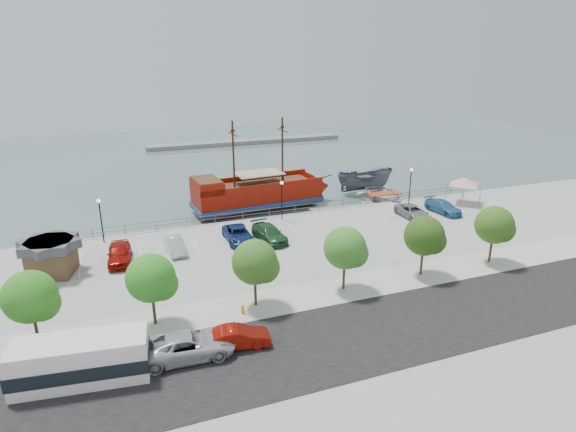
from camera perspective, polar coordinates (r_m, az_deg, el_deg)
name	(u,v)px	position (r m, az deg, el deg)	size (l,w,h in m)	color
ground	(305,251)	(46.42, 2.03, -4.12)	(160.00, 160.00, 0.00)	#465A5A
land_slab	(445,380)	(30.53, 18.16, -17.99)	(100.00, 58.00, 1.20)	#999897
street	(398,326)	(33.44, 12.90, -12.63)	(100.00, 8.00, 0.04)	black
sidewalk	(355,287)	(37.86, 7.93, -8.29)	(100.00, 4.00, 0.05)	beige
seawall_railing	(278,211)	(52.68, -1.21, 0.56)	(50.00, 0.06, 1.00)	slate
far_shore	(247,142)	(99.58, -4.90, 8.76)	(40.00, 3.00, 0.80)	gray
pirate_ship	(267,193)	(58.26, -2.46, 2.76)	(18.05, 6.32, 11.27)	#8C1204
patrol_boat	(365,182)	(65.27, 9.10, 3.98)	(2.88, 7.67, 2.97)	#4E525A
speedboat	(384,196)	(61.79, 11.30, 2.29)	(5.36, 7.51, 1.56)	silver
dock_west	(138,236)	(51.81, -17.31, -2.25)	(6.43, 1.84, 0.37)	gray
dock_mid	(342,210)	(57.56, 6.43, 0.71)	(7.66, 2.19, 0.44)	gray
dock_east	(389,204)	(60.67, 11.87, 1.36)	(6.81, 1.94, 0.39)	gray
shed	(51,256)	(43.33, -26.25, -4.28)	(4.36, 4.36, 2.95)	brown
canopy_tent	(465,177)	(60.11, 20.25, 4.31)	(4.35, 4.35, 3.60)	slate
street_van	(188,345)	(30.05, -11.76, -14.78)	(2.60, 5.63, 1.57)	#B9BCC0
street_sedan	(237,337)	(30.53, -6.01, -14.10)	(1.41, 4.05, 1.33)	#921308
shuttle_bus	(81,361)	(29.70, -23.33, -15.50)	(7.50, 3.42, 2.55)	white
fire_hydrant	(243,309)	(33.99, -5.39, -10.92)	(0.23, 0.23, 0.67)	#C5A403
lamp_post_left	(100,213)	(48.02, -21.36, 0.36)	(0.36, 0.36, 4.28)	black
lamp_post_mid	(282,193)	(50.78, -0.74, 2.70)	(0.36, 0.36, 4.28)	black
lamp_post_right	(411,180)	(58.00, 14.33, 4.20)	(0.36, 0.36, 4.28)	black
tree_a	(33,298)	(32.85, -28.01, -8.61)	(3.30, 3.20, 5.00)	#473321
tree_b	(153,280)	(32.47, -15.68, -7.27)	(3.30, 3.20, 5.00)	#473321
tree_c	(257,263)	(33.57, -3.69, -5.63)	(3.30, 3.20, 5.00)	#473321
tree_d	(347,249)	(36.03, 7.03, -3.95)	(3.30, 3.20, 5.00)	#473321
tree_e	(426,237)	(39.59, 16.07, -2.41)	(3.30, 3.20, 5.00)	#473321
tree_f	(496,226)	(43.98, 23.45, -1.11)	(3.30, 3.20, 5.00)	#473321
parked_car_a	(119,253)	(43.77, -19.35, -4.17)	(1.93, 4.80, 1.64)	#990E06
parked_car_b	(175,245)	(44.51, -13.27, -3.37)	(1.42, 4.08, 1.34)	silver
parked_car_c	(238,234)	(45.96, -5.92, -2.18)	(2.28, 4.94, 1.37)	navy
parked_car_d	(269,233)	(45.91, -2.22, -2.06)	(2.04, 5.00, 1.45)	#23532A
parked_car_g	(413,212)	(53.85, 14.58, 0.49)	(2.20, 4.76, 1.32)	gray
parked_car_h	(443,207)	(56.37, 17.92, 1.04)	(1.93, 4.75, 1.38)	teal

